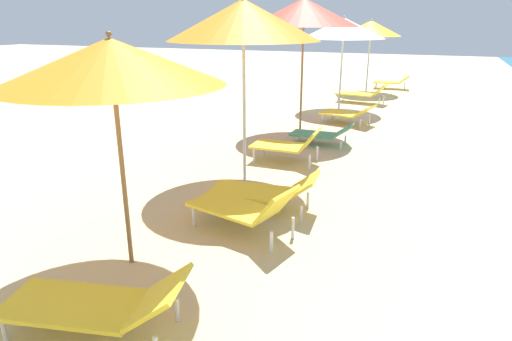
# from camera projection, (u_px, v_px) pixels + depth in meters

# --- Properties ---
(umbrella_third) EXTENTS (2.19, 2.19, 2.45)m
(umbrella_third) POSITION_uv_depth(u_px,v_px,m) (111.00, 62.00, 4.24)
(umbrella_third) COLOR olive
(umbrella_third) RESTS_ON ground
(lounger_third_shoreside) EXTENTS (1.47, 0.88, 0.70)m
(lounger_third_shoreside) POSITION_uv_depth(u_px,v_px,m) (244.00, 207.00, 5.49)
(lounger_third_shoreside) COLOR yellow
(lounger_third_shoreside) RESTS_ON ground
(lounger_third_inland) EXTENTS (1.67, 0.93, 0.58)m
(lounger_third_inland) POSITION_uv_depth(u_px,v_px,m) (97.00, 303.00, 3.74)
(lounger_third_inland) COLOR yellow
(lounger_third_inland) RESTS_ON ground
(umbrella_fourth) EXTENTS (2.34, 2.34, 2.90)m
(umbrella_fourth) POSITION_uv_depth(u_px,v_px,m) (243.00, 20.00, 6.69)
(umbrella_fourth) COLOR silver
(umbrella_fourth) RESTS_ON ground
(lounger_fourth_shoreside) EXTENTS (1.24, 0.65, 0.66)m
(lounger_fourth_shoreside) POSITION_uv_depth(u_px,v_px,m) (288.00, 144.00, 8.27)
(lounger_fourth_shoreside) COLOR yellow
(lounger_fourth_shoreside) RESTS_ON ground
(lounger_fourth_inland) EXTENTS (1.55, 0.74, 0.58)m
(lounger_fourth_inland) POSITION_uv_depth(u_px,v_px,m) (265.00, 190.00, 6.20)
(lounger_fourth_inland) COLOR yellow
(lounger_fourth_inland) RESTS_ON ground
(umbrella_fifth) EXTENTS (2.45, 2.45, 3.06)m
(umbrella_fifth) POSITION_uv_depth(u_px,v_px,m) (304.00, 12.00, 9.80)
(umbrella_fifth) COLOR olive
(umbrella_fifth) RESTS_ON ground
(lounger_fifth_shoreside) EXTENTS (1.42, 0.96, 0.52)m
(lounger_fifth_shoreside) POSITION_uv_depth(u_px,v_px,m) (348.00, 113.00, 11.36)
(lounger_fifth_shoreside) COLOR yellow
(lounger_fifth_shoreside) RESTS_ON ground
(lounger_fifth_inland) EXTENTS (1.29, 0.57, 0.48)m
(lounger_fifth_inland) POSITION_uv_depth(u_px,v_px,m) (322.00, 134.00, 9.45)
(lounger_fifth_inland) COLOR #4CA572
(lounger_fifth_inland) RESTS_ON ground
(umbrella_sixth) EXTENTS (2.36, 2.36, 2.66)m
(umbrella_sixth) POSITION_uv_depth(u_px,v_px,m) (344.00, 28.00, 12.60)
(umbrella_sixth) COLOR silver
(umbrella_sixth) RESTS_ON ground
(lounger_sixth_shoreside) EXTENTS (1.65, 0.83, 0.65)m
(lounger_sixth_shoreside) POSITION_uv_depth(u_px,v_px,m) (363.00, 93.00, 14.21)
(lounger_sixth_shoreside) COLOR yellow
(lounger_sixth_shoreside) RESTS_ON ground
(umbrella_farthest) EXTENTS (2.15, 2.15, 2.58)m
(umbrella_farthest) POSITION_uv_depth(u_px,v_px,m) (371.00, 28.00, 15.88)
(umbrella_farthest) COLOR silver
(umbrella_farthest) RESTS_ON ground
(lounger_farthest_shoreside) EXTENTS (1.35, 0.68, 0.53)m
(lounger_farthest_shoreside) POSITION_uv_depth(u_px,v_px,m) (392.00, 81.00, 17.17)
(lounger_farthest_shoreside) COLOR yellow
(lounger_farthest_shoreside) RESTS_ON ground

